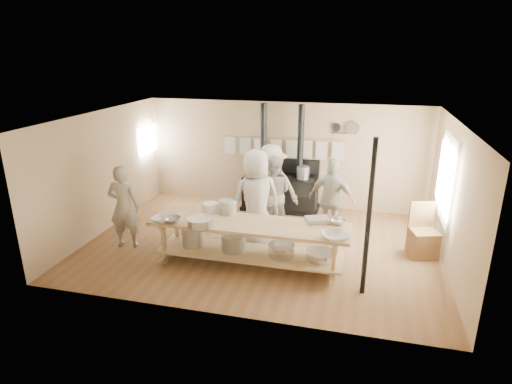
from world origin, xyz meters
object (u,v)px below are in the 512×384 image
cook_right (332,199)px  roasting_pan (317,220)px  stove (280,189)px  cook_center (256,200)px  prep_table (249,240)px  chair (423,240)px  cook_left (273,194)px  cook_by_window (271,187)px  cook_far_left (124,207)px

cook_right → roasting_pan: 1.29m
cook_right → stove: bearing=-30.7°
cook_center → prep_table: bearing=65.4°
cook_center → cook_right: bearing=-178.2°
roasting_pan → cook_right: bearing=82.9°
cook_center → cook_right: cook_center is taller
cook_center → chair: 3.32m
stove → cook_left: 1.39m
stove → cook_center: 2.30m
stove → prep_table: stove is taller
cook_by_window → cook_center: bearing=-93.5°
stove → cook_center: size_ratio=1.29×
cook_by_window → roasting_pan: 1.94m
cook_left → cook_right: size_ratio=0.99×
prep_table → cook_left: (0.10, 1.67, 0.33)m
cook_center → chair: (3.21, 0.45, -0.70)m
cook_far_left → cook_by_window: bearing=-157.1°
cook_center → chair: size_ratio=1.95×
stove → prep_table: 3.02m
cook_left → cook_center: size_ratio=0.85×
stove → cook_by_window: (0.01, -1.15, 0.42)m
prep_table → cook_right: 2.13m
cook_right → roasting_pan: size_ratio=4.24×
cook_far_left → roasting_pan: bearing=172.3°
cook_by_window → chair: bearing=-11.7°
cook_far_left → cook_by_window: size_ratio=0.91×
cook_right → chair: bearing=-176.4°
cook_left → roasting_pan: (1.10, -1.34, 0.04)m
stove → cook_far_left: 3.86m
cook_left → cook_right: (1.25, -0.06, 0.01)m
cook_far_left → roasting_pan: size_ratio=4.21×
prep_table → cook_by_window: (0.01, 1.87, 0.42)m
prep_table → chair: (3.15, 1.22, -0.22)m
cook_center → roasting_pan: size_ratio=4.98×
cook_center → chair: cook_center is taller
cook_left → cook_right: 1.26m
cook_far_left → cook_right: bearing=-170.1°
cook_far_left → roasting_pan: (3.80, 0.13, 0.04)m
cook_left → cook_right: bearing=168.1°
cook_left → roasting_pan: bearing=120.2°
cook_far_left → prep_table: bearing=166.0°
chair → stove: bearing=134.0°
cook_right → cook_left: bearing=12.8°
cook_far_left → cook_center: bearing=-177.0°
stove → roasting_pan: 2.96m
cook_far_left → cook_by_window: cook_by_window is taller
prep_table → cook_far_left: bearing=175.6°
cook_far_left → stove: bearing=-142.5°
prep_table → cook_far_left: (-2.61, 0.20, 0.33)m
prep_table → cook_far_left: size_ratio=2.12×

